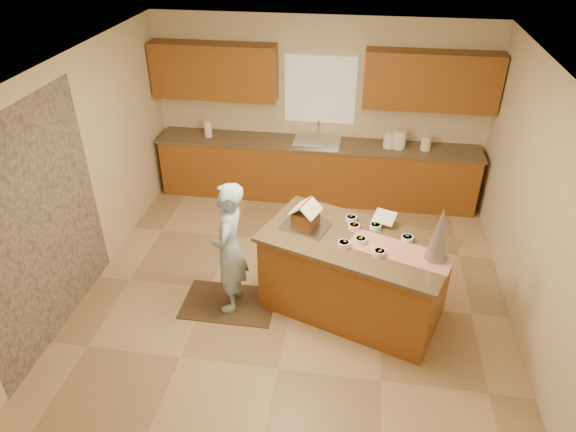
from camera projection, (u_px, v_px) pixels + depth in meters
The scene contains 28 objects.
floor at pixel (294, 296), 6.24m from camera, with size 5.50×5.50×0.00m, color tan.
ceiling at pixel (295, 72), 4.82m from camera, with size 5.50×5.50×0.00m, color silver.
wall_back at pixel (320, 109), 7.84m from camera, with size 5.50×5.50×0.00m, color beige.
wall_front at pixel (233, 418), 3.22m from camera, with size 5.50×5.50×0.00m, color beige.
wall_left at pixel (74, 182), 5.85m from camera, with size 5.50×5.50×0.00m, color beige.
wall_right at pixel (541, 217), 5.21m from camera, with size 5.50×5.50×0.00m, color beige.
stone_accent at pixel (39, 228), 5.23m from camera, with size 2.50×2.50×0.00m, color gray.
window_curtain at pixel (320, 90), 7.66m from camera, with size 1.05×0.03×1.00m, color white.
back_counter_base at pixel (316, 171), 8.07m from camera, with size 4.80×0.60×0.88m, color brown.
back_counter_top at pixel (317, 144), 7.83m from camera, with size 4.85×0.63×0.04m, color brown.
upper_cabinet_left at pixel (214, 71), 7.59m from camera, with size 1.85×0.35×0.80m, color brown.
upper_cabinet_right at pixel (431, 81), 7.20m from camera, with size 1.85×0.35×0.80m, color brown.
sink at pixel (317, 145), 7.83m from camera, with size 0.70×0.45×0.12m, color silver.
faucet at pixel (318, 130), 7.89m from camera, with size 0.03×0.03×0.28m, color silver.
island_base at pixel (353, 277), 5.81m from camera, with size 1.92×0.96×0.94m, color brown.
island_top at pixel (356, 241), 5.55m from camera, with size 2.00×1.04×0.04m, color brown.
table_runner at pixel (400, 251), 5.35m from camera, with size 1.06×0.38×0.01m, color #AF270C.
baking_tray at pixel (305, 226), 5.73m from camera, with size 0.49×0.36×0.03m, color silver.
cookbook at pixel (384, 217), 5.73m from camera, with size 0.23×0.02×0.19m, color white.
tinsel_tree at pixel (440, 234), 5.09m from camera, with size 0.23×0.23×0.59m, color silver.
rug at pixel (229, 303), 6.13m from camera, with size 1.07×0.70×0.01m, color black.
boy at pixel (229, 248), 5.70m from camera, with size 0.58×0.38×1.58m, color #94B5D2.
canister_a at pixel (389, 140), 7.62m from camera, with size 0.17×0.17×0.23m, color white.
canister_b at pixel (399, 139), 7.59m from camera, with size 0.19×0.19×0.27m, color white.
canister_c at pixel (426, 143), 7.56m from camera, with size 0.15×0.15×0.21m, color white.
paper_towel at pixel (208, 129), 7.96m from camera, with size 0.12×0.12×0.25m, color white.
gingerbread_house at pixel (305, 216), 5.67m from camera, with size 0.37×0.38×0.30m.
candy_bowls at pixel (367, 235), 5.55m from camera, with size 0.78×0.74×0.06m.
Camera 1 is at (0.65, -4.75, 4.11)m, focal length 32.49 mm.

